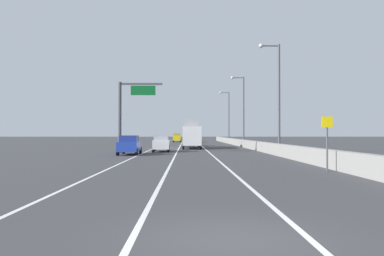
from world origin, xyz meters
name	(u,v)px	position (x,y,z in m)	size (l,w,h in m)	color
ground_plane	(192,144)	(0.00, 64.00, 0.00)	(320.00, 320.00, 0.00)	#38383A
lane_stripe_left	(159,146)	(-5.50, 55.00, 0.00)	(0.16, 130.00, 0.00)	silver
lane_stripe_center	(180,146)	(-2.00, 55.00, 0.00)	(0.16, 130.00, 0.00)	silver
lane_stripe_right	(202,146)	(1.50, 55.00, 0.00)	(0.16, 130.00, 0.00)	silver
jersey_barrier_right	(256,146)	(7.65, 40.00, 0.55)	(0.60, 120.00, 1.10)	gray
overhead_sign_gantry	(127,108)	(-7.26, 33.09, 4.73)	(4.68, 0.36, 7.50)	#47474C
speed_advisory_sign	(327,139)	(6.75, 13.32, 1.76)	(0.60, 0.11, 3.00)	#4C4C51
lamp_post_right_second	(277,91)	(8.11, 30.85, 6.31)	(2.14, 0.44, 11.09)	#4C4C51
lamp_post_right_third	(242,107)	(7.84, 53.12, 6.31)	(2.14, 0.44, 11.09)	#4C4C51
lamp_post_right_fourth	(228,114)	(7.95, 75.39, 6.31)	(2.14, 0.44, 11.09)	#4C4C51
car_blue_0	(130,145)	(-6.47, 29.85, 0.94)	(1.99, 4.53, 1.87)	#1E389E
car_silver_1	(189,140)	(-0.57, 55.23, 0.98)	(1.91, 4.69, 1.97)	#B7B7BC
car_green_2	(189,138)	(-0.52, 78.13, 1.00)	(1.90, 4.69, 2.01)	#196033
car_white_3	(161,143)	(-3.79, 35.77, 0.95)	(2.02, 4.81, 1.90)	white
car_yellow_4	(177,138)	(-3.22, 83.06, 1.03)	(1.82, 4.57, 2.08)	gold
car_black_5	(188,137)	(-0.73, 87.83, 1.04)	(2.07, 4.75, 2.10)	black
box_truck	(192,135)	(-0.25, 45.73, 1.84)	(2.46, 9.87, 4.03)	silver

